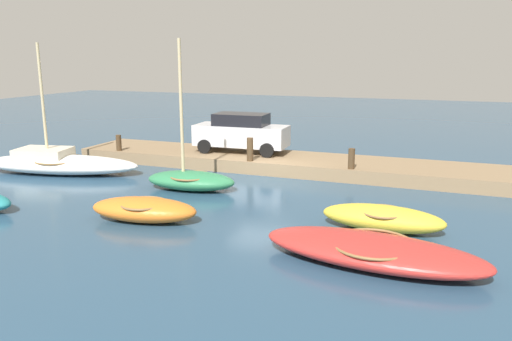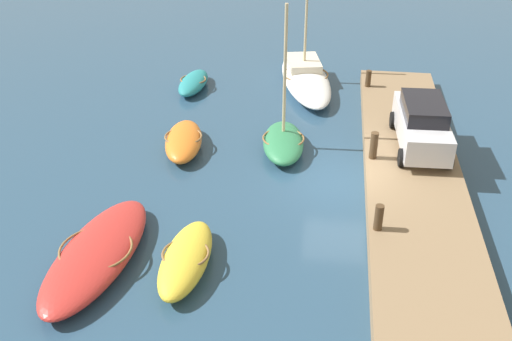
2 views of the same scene
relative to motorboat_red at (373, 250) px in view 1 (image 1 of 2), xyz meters
The scene contains 11 objects.
ground_plane 8.70m from the motorboat_red, 52.20° to the right, with size 84.00×84.00×0.00m, color navy.
dock_platform 10.70m from the motorboat_red, 60.15° to the right, with size 19.30×3.26×0.55m, color #846B4C.
motorboat_red is the anchor object (origin of this frame).
rowboat_green 8.73m from the motorboat_red, 31.90° to the right, with size 3.56×1.88×5.56m.
sailboat_white 14.90m from the motorboat_red, 19.75° to the right, with size 7.24×3.50×5.47m.
rowboat_orange 7.05m from the motorboat_red, ahead, with size 3.52×1.86×0.73m.
rowboat_yellow 2.57m from the motorboat_red, 88.22° to the right, with size 3.54×1.38×0.73m.
mooring_post_west 8.17m from the motorboat_red, 75.96° to the right, with size 0.26×0.26×0.82m, color #47331E.
mooring_post_mid_west 10.13m from the motorboat_red, 51.44° to the right, with size 0.27×0.27×1.00m, color #47331E.
mooring_post_mid_east 15.20m from the motorboat_red, 31.36° to the right, with size 0.25×0.25×0.75m, color #47331E.
parked_car 12.19m from the motorboat_red, 52.38° to the right, with size 4.36×1.95×1.80m.
Camera 1 is at (-6.74, 18.54, 4.96)m, focal length 35.28 mm.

